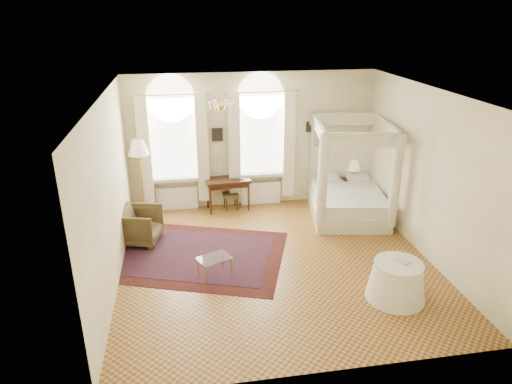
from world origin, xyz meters
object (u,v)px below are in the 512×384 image
Objects in this scene: stool at (231,196)px; side_table at (397,281)px; writing_desk at (228,183)px; canopy_bed at (348,195)px; armchair at (140,225)px; floor_lamp at (139,151)px; coffee_table at (215,260)px; nightstand at (349,189)px.

side_table is at bearing -60.70° from stool.
canopy_bed is at bearing -16.97° from writing_desk.
armchair is at bearing -145.69° from writing_desk.
floor_lamp is at bearing 170.02° from canopy_bed.
stool reaches higher than coffee_table.
floor_lamp is 1.86× the size of side_table.
canopy_bed is 2.35× the size of side_table.
floor_lamp is (-0.00, 1.39, 1.23)m from armchair.
floor_lamp is at bearing 180.00° from writing_desk.
coffee_table is (-3.71, -3.05, 0.05)m from nightstand.
writing_desk is (-2.78, 0.85, 0.16)m from canopy_bed.
stool is 4.84m from side_table.
nightstand is 4.80m from coffee_table.
nightstand is 0.76× the size of armchair.
writing_desk is 0.59× the size of floor_lamp.
stool is (0.07, 0.00, -0.34)m from writing_desk.
floor_lamp reaches higher than side_table.
armchair is 2.21m from coffee_table.
coffee_table is (-0.58, -3.05, -0.32)m from writing_desk.
armchair reaches higher than nightstand.
canopy_bed is at bearing 84.12° from side_table.
armchair is at bearing 147.71° from side_table.
canopy_bed is at bearing -68.89° from armchair.
canopy_bed is at bearing 33.19° from coffee_table.
writing_desk reaches higher than side_table.
side_table is (3.02, -1.17, -0.03)m from coffee_table.
armchair is (-5.17, -1.39, 0.06)m from nightstand.
floor_lamp is 6.28m from side_table.
writing_desk is 1.33× the size of armchair.
canopy_bed is 3.39m from side_table.
canopy_bed is 2.91m from writing_desk.
side_table reaches higher than stool.
coffee_table is at bearing 158.82° from side_table.
side_table is at bearing -95.88° from canopy_bed.
canopy_bed is 2.82× the size of armchair.
nightstand is at bearing 0.00° from writing_desk.
canopy_bed is 5.75× the size of stool.
canopy_bed is 0.94m from nightstand.
writing_desk is 3.12m from coffee_table.
stool is 0.22× the size of floor_lamp.
side_table is (4.48, -4.22, -1.27)m from floor_lamp.
floor_lamp is at bearing 136.69° from side_table.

